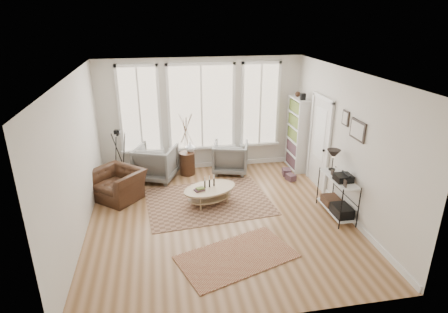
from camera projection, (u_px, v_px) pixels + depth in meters
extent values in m
plane|color=#A57B54|center=(220.00, 218.00, 7.64)|extent=(5.50, 5.50, 0.00)
plane|color=white|center=(219.00, 74.00, 6.59)|extent=(5.50, 5.50, 0.00)
cube|color=silver|center=(202.00, 115.00, 9.64)|extent=(5.20, 0.04, 2.90)
cube|color=silver|center=(256.00, 228.00, 4.60)|extent=(5.20, 0.04, 2.90)
cube|color=silver|center=(76.00, 160.00, 6.69)|extent=(0.04, 5.50, 2.90)
cube|color=silver|center=(346.00, 143.00, 7.55)|extent=(0.04, 5.50, 2.90)
cube|color=white|center=(203.00, 165.00, 10.13)|extent=(5.10, 0.04, 0.12)
cube|color=white|center=(338.00, 204.00, 8.05)|extent=(0.03, 5.40, 0.12)
cube|color=#D5B88C|center=(201.00, 107.00, 9.55)|extent=(1.60, 0.03, 2.10)
cube|color=#D5B88C|center=(140.00, 110.00, 9.29)|extent=(0.90, 0.03, 2.10)
cube|color=#D5B88C|center=(260.00, 105.00, 9.80)|extent=(0.90, 0.03, 2.10)
cube|color=white|center=(202.00, 107.00, 9.53)|extent=(1.74, 0.06, 2.24)
cube|color=white|center=(140.00, 110.00, 9.27)|extent=(1.04, 0.06, 2.24)
cube|color=white|center=(260.00, 105.00, 9.79)|extent=(1.04, 0.06, 2.24)
cube|color=white|center=(203.00, 147.00, 9.90)|extent=(4.10, 0.12, 0.06)
cube|color=silver|center=(320.00, 144.00, 8.74)|extent=(0.04, 0.88, 2.10)
cube|color=white|center=(320.00, 133.00, 8.65)|extent=(0.01, 0.55, 1.20)
cube|color=white|center=(328.00, 151.00, 8.29)|extent=(0.06, 0.08, 2.18)
cube|color=white|center=(311.00, 137.00, 9.19)|extent=(0.06, 0.08, 2.18)
cube|color=white|center=(323.00, 98.00, 8.35)|extent=(0.06, 1.06, 0.08)
sphere|color=black|center=(324.00, 150.00, 8.45)|extent=(0.06, 0.06, 0.06)
cube|color=white|center=(303.00, 139.00, 9.37)|extent=(0.30, 0.03, 1.90)
cube|color=white|center=(292.00, 130.00, 10.12)|extent=(0.30, 0.03, 1.90)
cube|color=white|center=(302.00, 134.00, 9.77)|extent=(0.02, 0.85, 1.90)
cube|color=white|center=(297.00, 134.00, 9.74)|extent=(0.30, 0.81, 1.90)
cube|color=brown|center=(297.00, 134.00, 9.74)|extent=(0.24, 0.75, 1.76)
cube|color=black|center=(303.00, 97.00, 9.18)|extent=(0.12, 0.10, 0.16)
sphere|color=#3C2214|center=(298.00, 94.00, 9.51)|extent=(0.14, 0.14, 0.14)
cube|color=white|center=(336.00, 209.00, 7.72)|extent=(0.37, 1.07, 0.03)
cube|color=white|center=(339.00, 179.00, 7.47)|extent=(0.37, 1.07, 0.02)
cylinder|color=black|center=(341.00, 210.00, 7.09)|extent=(0.02, 0.02, 0.85)
cylinder|color=black|center=(359.00, 208.00, 7.15)|extent=(0.02, 0.02, 0.85)
cylinder|color=black|center=(318.00, 186.00, 8.06)|extent=(0.02, 0.02, 0.85)
cylinder|color=black|center=(334.00, 184.00, 8.12)|extent=(0.02, 0.02, 0.85)
cylinder|color=black|center=(332.00, 169.00, 7.77)|extent=(0.14, 0.14, 0.02)
cylinder|color=black|center=(333.00, 163.00, 7.72)|extent=(0.02, 0.02, 0.30)
cone|color=black|center=(334.00, 154.00, 7.64)|extent=(0.28, 0.28, 0.18)
cube|color=black|center=(343.00, 178.00, 7.30)|extent=(0.32, 0.30, 0.13)
cube|color=black|center=(342.00, 211.00, 7.45)|extent=(0.32, 0.45, 0.20)
cube|color=#3C2214|center=(331.00, 201.00, 7.89)|extent=(0.32, 0.40, 0.16)
cube|color=black|center=(345.00, 184.00, 7.03)|extent=(0.02, 0.10, 0.14)
cube|color=black|center=(332.00, 173.00, 7.53)|extent=(0.02, 0.10, 0.12)
cube|color=black|center=(358.00, 130.00, 7.03)|extent=(0.03, 0.52, 0.38)
cube|color=silver|center=(357.00, 130.00, 7.03)|extent=(0.01, 0.44, 0.30)
cube|color=black|center=(346.00, 118.00, 7.46)|extent=(0.03, 0.24, 0.30)
cube|color=silver|center=(345.00, 118.00, 7.45)|extent=(0.01, 0.18, 0.24)
cube|color=brown|center=(208.00, 201.00, 8.30)|extent=(2.84, 2.24, 0.01)
cube|color=maroon|center=(237.00, 257.00, 6.41)|extent=(2.20, 1.67, 0.01)
ellipsoid|color=tan|center=(210.00, 196.00, 8.16)|extent=(1.18, 0.96, 0.03)
ellipsoid|color=tan|center=(210.00, 189.00, 8.09)|extent=(1.38, 1.13, 0.04)
cylinder|color=tan|center=(196.00, 202.00, 7.93)|extent=(0.03, 0.03, 0.34)
cylinder|color=tan|center=(226.00, 199.00, 8.04)|extent=(0.03, 0.03, 0.34)
cylinder|color=tan|center=(194.00, 194.00, 8.28)|extent=(0.03, 0.03, 0.34)
cylinder|color=tan|center=(223.00, 191.00, 8.39)|extent=(0.03, 0.03, 0.34)
cylinder|color=black|center=(204.00, 184.00, 8.08)|extent=(0.03, 0.03, 0.17)
cylinder|color=black|center=(209.00, 183.00, 8.09)|extent=(0.03, 0.03, 0.17)
cylinder|color=black|center=(215.00, 183.00, 8.11)|extent=(0.03, 0.03, 0.17)
cube|color=#284E2C|center=(200.00, 189.00, 7.96)|extent=(0.21, 0.15, 0.06)
imported|color=slate|center=(156.00, 163.00, 9.28)|extent=(1.20, 1.22, 0.87)
imported|color=slate|center=(230.00, 157.00, 9.70)|extent=(1.07, 1.09, 0.81)
cylinder|color=#3C2214|center=(187.00, 163.00, 9.60)|extent=(0.39, 0.39, 0.59)
imported|color=silver|center=(190.00, 147.00, 9.52)|extent=(0.27, 0.27, 0.25)
imported|color=#3C2214|center=(118.00, 184.00, 8.34)|extent=(1.38, 1.37, 0.68)
cylinder|color=black|center=(117.00, 135.00, 8.78)|extent=(0.06, 0.06, 0.06)
cube|color=black|center=(117.00, 132.00, 8.75)|extent=(0.15, 0.13, 0.09)
cylinder|color=black|center=(117.00, 133.00, 8.68)|extent=(0.06, 0.08, 0.06)
cube|color=brown|center=(286.00, 172.00, 9.60)|extent=(0.24, 0.29, 0.17)
cube|color=brown|center=(291.00, 177.00, 9.31)|extent=(0.25, 0.28, 0.15)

